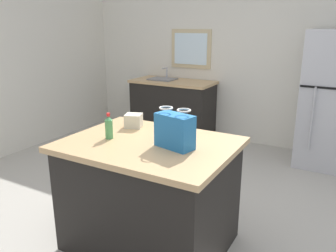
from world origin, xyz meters
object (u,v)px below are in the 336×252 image
Objects in this scene: ear_defenders at (175,130)px; small_box at (134,121)px; bottle at (109,127)px; kitchen_island at (150,194)px; shopping_bag at (175,131)px.

small_box is at bearing -173.32° from ear_defenders.
kitchen_island is at bearing 14.24° from bottle.
ear_defenders is (-0.17, 0.32, -0.11)m from shopping_bag.
shopping_bag reaches higher than ear_defenders.
small_box reaches higher than kitchen_island.
shopping_bag reaches higher than kitchen_island.
shopping_bag reaches higher than bottle.
kitchen_island is 0.56m from ear_defenders.
shopping_bag is (0.23, -0.01, 0.57)m from kitchen_island.
small_box is at bearing 153.55° from shopping_bag.
small_box is 0.39m from ear_defenders.
small_box is at bearing 91.43° from bottle.
bottle is at bearing -88.57° from small_box.
bottle is (-0.32, -0.08, 0.54)m from kitchen_island.
ear_defenders reaches higher than kitchen_island.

